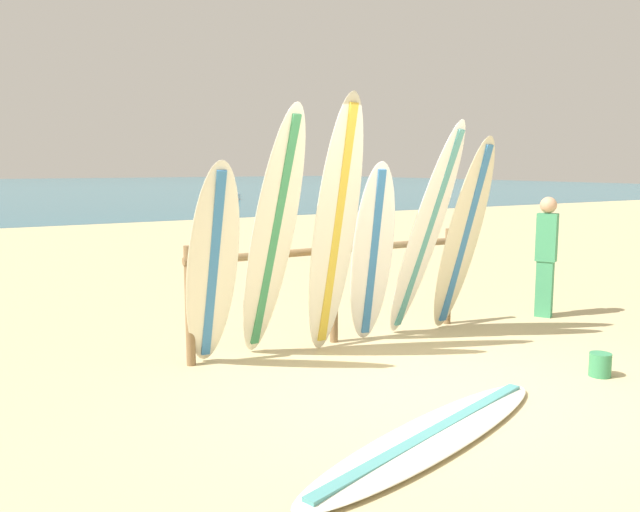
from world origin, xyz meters
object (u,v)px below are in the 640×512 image
object	(u,v)px
surfboard_leaning_center_left	(335,227)
sand_bucket	(600,365)
surfboard_leaning_center_right	(426,232)
beachgoer_standing	(546,251)
small_boat_offshore	(221,195)
surfboard_rack	(334,273)
surfboard_leaning_far_left	(212,268)
surfboard_leaning_left	(273,236)
surfboard_leaning_right	(463,236)
surfboard_leaning_center	(372,254)
surfboard_lying_on_sand	(432,436)

from	to	relation	value
surfboard_leaning_center_left	sand_bucket	world-z (taller)	surfboard_leaning_center_left
surfboard_leaning_center_right	sand_bucket	bearing A→B (deg)	-72.42
beachgoer_standing	sand_bucket	xyz separation A→B (m)	(-1.47, -1.90, -0.74)
small_boat_offshore	surfboard_rack	bearing A→B (deg)	-109.83
surfboard_leaning_center_left	surfboard_leaning_far_left	bearing A→B (deg)	175.44
surfboard_leaning_left	surfboard_leaning_center_left	bearing A→B (deg)	-10.31
surfboard_leaning_right	beachgoer_standing	bearing A→B (deg)	2.40
surfboard_leaning_center_left	surfboard_leaning_left	bearing A→B (deg)	169.69
surfboard_leaning_far_left	surfboard_leaning_left	world-z (taller)	surfboard_leaning_left
surfboard_leaning_left	small_boat_offshore	distance (m)	31.26
surfboard_leaning_center	surfboard_leaning_center_right	size ratio (longest dim) A/B	0.82
surfboard_leaning_center	surfboard_lying_on_sand	size ratio (longest dim) A/B	0.70
surfboard_leaning_center	surfboard_leaning_center_right	bearing A→B (deg)	-16.41
surfboard_rack	beachgoer_standing	world-z (taller)	beachgoer_standing
surfboard_leaning_far_left	small_boat_offshore	world-z (taller)	surfboard_leaning_far_left
surfboard_leaning_center_right	small_boat_offshore	bearing A→B (deg)	72.04
surfboard_rack	beachgoer_standing	size ratio (longest dim) A/B	2.19
surfboard_leaning_center_left	small_boat_offshore	world-z (taller)	surfboard_leaning_center_left
surfboard_leaning_left	surfboard_leaning_right	world-z (taller)	surfboard_leaning_left
surfboard_leaning_far_left	surfboard_leaning_left	distance (m)	0.68
surfboard_lying_on_sand	sand_bucket	distance (m)	2.28
surfboard_leaning_center_left	small_boat_offshore	distance (m)	31.15
surfboard_leaning_far_left	beachgoer_standing	size ratio (longest dim) A/B	1.29
small_boat_offshore	surfboard_lying_on_sand	bearing A→B (deg)	-109.59
surfboard_leaning_right	beachgoer_standing	world-z (taller)	surfboard_leaning_right
surfboard_leaning_center_left	small_boat_offshore	xyz separation A→B (m)	(10.65, 29.25, -1.06)
surfboard_rack	small_boat_offshore	distance (m)	30.64
surfboard_lying_on_sand	surfboard_leaning_center_right	bearing A→B (deg)	51.58
surfboard_leaning_left	surfboard_leaning_right	xyz separation A→B (m)	(2.38, -0.10, -0.12)
surfboard_leaning_left	small_boat_offshore	world-z (taller)	surfboard_leaning_left
surfboard_leaning_center	small_boat_offshore	world-z (taller)	surfboard_leaning_center
surfboard_leaning_center	surfboard_lying_on_sand	xyz separation A→B (m)	(-1.09, -2.29, -0.96)
surfboard_leaning_center_right	surfboard_lying_on_sand	world-z (taller)	surfboard_leaning_center_right
surfboard_leaning_center_left	surfboard_leaning_center_right	world-z (taller)	surfboard_leaning_center_left
surfboard_leaning_far_left	surfboard_leaning_center_left	size ratio (longest dim) A/B	0.76
surfboard_lying_on_sand	beachgoer_standing	world-z (taller)	beachgoer_standing
surfboard_leaning_center_left	sand_bucket	distance (m)	2.80
surfboard_leaning_far_left	beachgoer_standing	distance (m)	4.49
surfboard_leaning_center	beachgoer_standing	size ratio (longest dim) A/B	1.29
surfboard_leaning_center	small_boat_offshore	size ratio (longest dim) A/B	0.80
surfboard_leaning_center_left	surfboard_leaning_center	distance (m)	0.69
sand_bucket	surfboard_rack	bearing A→B (deg)	123.48
beachgoer_standing	small_boat_offshore	distance (m)	30.11
surfboard_rack	beachgoer_standing	distance (m)	2.98
surfboard_leaning_center_left	surfboard_leaning_center_right	distance (m)	1.18
surfboard_leaning_center_left	surfboard_leaning_center	size ratio (longest dim) A/B	1.33
surfboard_leaning_center	surfboard_lying_on_sand	distance (m)	2.72
surfboard_rack	sand_bucket	xyz separation A→B (m)	(1.49, -2.25, -0.67)
surfboard_leaning_center	beachgoer_standing	world-z (taller)	surfboard_leaning_center
surfboard_leaning_center_left	surfboard_lying_on_sand	size ratio (longest dim) A/B	0.93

